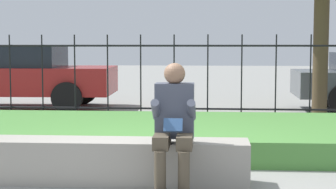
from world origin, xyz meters
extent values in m
plane|color=gray|center=(0.00, 0.00, 0.00)|extent=(60.00, 60.00, 0.00)
cube|color=gray|center=(-0.39, 0.00, 0.23)|extent=(2.78, 0.47, 0.45)
cube|color=slate|center=(-0.39, 0.00, 0.04)|extent=(2.67, 0.43, 0.08)
cylinder|color=#4C4233|center=(0.14, -0.57, 0.27)|extent=(0.11, 0.11, 0.36)
cube|color=#4C4233|center=(0.14, -0.36, 0.51)|extent=(0.15, 0.42, 0.13)
cylinder|color=#4C4233|center=(0.36, -0.57, 0.27)|extent=(0.11, 0.11, 0.36)
cube|color=#4C4233|center=(0.36, -0.36, 0.51)|extent=(0.15, 0.42, 0.13)
cube|color=#424756|center=(0.25, -0.15, 0.78)|extent=(0.38, 0.24, 0.54)
sphere|color=#8C664C|center=(0.25, -0.17, 1.15)|extent=(0.21, 0.21, 0.21)
cylinder|color=#424756|center=(0.08, -0.31, 0.80)|extent=(0.08, 0.29, 0.24)
cylinder|color=#424756|center=(0.43, -0.31, 0.80)|extent=(0.08, 0.29, 0.24)
cube|color=#335689|center=(0.25, -0.41, 0.67)|extent=(0.18, 0.09, 0.13)
cube|color=#4C893D|center=(0.00, 2.12, 0.16)|extent=(10.63, 2.84, 0.32)
cylinder|color=black|center=(0.00, 3.93, 0.32)|extent=(8.63, 0.03, 0.03)
cylinder|color=black|center=(0.00, 3.93, 1.40)|extent=(8.63, 0.03, 0.03)
cylinder|color=black|center=(-2.88, 3.93, 0.80)|extent=(0.02, 0.02, 1.59)
cylinder|color=black|center=(-2.30, 3.93, 0.80)|extent=(0.02, 0.02, 1.59)
cylinder|color=black|center=(-1.73, 3.93, 0.80)|extent=(0.02, 0.02, 1.59)
cylinder|color=black|center=(-1.15, 3.93, 0.80)|extent=(0.02, 0.02, 1.59)
cylinder|color=black|center=(-0.58, 3.93, 0.80)|extent=(0.02, 0.02, 1.59)
cylinder|color=black|center=(0.00, 3.93, 0.80)|extent=(0.02, 0.02, 1.59)
cylinder|color=black|center=(0.58, 3.93, 0.80)|extent=(0.02, 0.02, 1.59)
cylinder|color=black|center=(1.15, 3.93, 0.80)|extent=(0.02, 0.02, 1.59)
cylinder|color=black|center=(1.73, 3.93, 0.80)|extent=(0.02, 0.02, 1.59)
cylinder|color=black|center=(2.30, 3.93, 0.80)|extent=(0.02, 0.02, 1.59)
cylinder|color=black|center=(3.32, 7.28, 0.32)|extent=(0.64, 0.22, 0.64)
cube|color=maroon|center=(-3.71, 6.55, 0.62)|extent=(4.41, 1.84, 0.59)
cube|color=black|center=(-3.88, 6.54, 1.15)|extent=(2.44, 1.59, 0.46)
cylinder|color=black|center=(-2.33, 5.73, 0.32)|extent=(0.65, 0.22, 0.64)
cylinder|color=black|center=(-2.38, 7.43, 0.32)|extent=(0.65, 0.22, 0.64)
cylinder|color=#4C3D28|center=(2.69, 5.08, 1.61)|extent=(0.28, 0.28, 3.22)
camera|label=1|loc=(0.58, -5.65, 1.45)|focal=60.00mm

